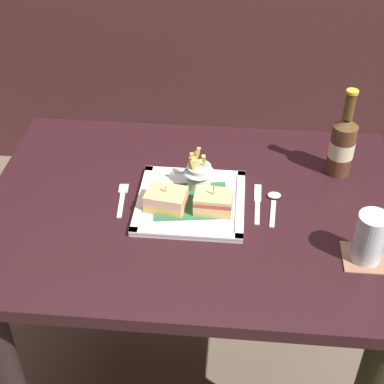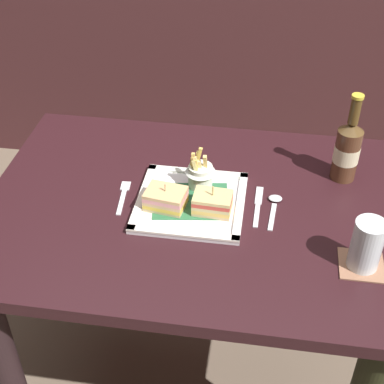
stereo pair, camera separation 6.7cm
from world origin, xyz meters
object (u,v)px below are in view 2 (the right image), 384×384
(sandwich_half_right, at_px, (213,203))
(fries_cup, at_px, (200,172))
(beer_bottle, at_px, (347,149))
(spoon, at_px, (275,203))
(knife, at_px, (258,204))
(sandwich_half_left, at_px, (166,199))
(dining_table, at_px, (193,251))
(square_plate, at_px, (191,202))
(water_glass, at_px, (366,247))
(fork, at_px, (123,195))

(sandwich_half_right, distance_m, fries_cup, 0.11)
(beer_bottle, distance_m, spoon, 0.24)
(sandwich_half_right, xyz_separation_m, knife, (0.11, 0.05, -0.03))
(sandwich_half_left, xyz_separation_m, fries_cup, (0.07, 0.10, 0.02))
(knife, bearing_deg, dining_table, -171.98)
(knife, xyz_separation_m, spoon, (0.04, 0.01, 0.00))
(square_plate, distance_m, sandwich_half_right, 0.07)
(square_plate, height_order, spoon, square_plate)
(water_glass, xyz_separation_m, knife, (-0.24, 0.18, -0.05))
(dining_table, relative_size, spoon, 7.90)
(dining_table, relative_size, fries_cup, 9.80)
(sandwich_half_left, relative_size, water_glass, 0.88)
(fries_cup, xyz_separation_m, water_glass, (0.40, -0.22, 0.00))
(fries_cup, bearing_deg, sandwich_half_right, -65.18)
(fries_cup, distance_m, water_glass, 0.45)
(sandwich_half_right, relative_size, beer_bottle, 0.39)
(beer_bottle, bearing_deg, square_plate, -155.25)
(dining_table, distance_m, beer_bottle, 0.49)
(beer_bottle, distance_m, water_glass, 0.34)
(fries_cup, bearing_deg, sandwich_half_left, -127.31)
(water_glass, bearing_deg, fork, 164.31)
(dining_table, height_order, sandwich_half_left, sandwich_half_left)
(water_glass, height_order, spoon, water_glass)
(knife, bearing_deg, square_plate, -171.93)
(square_plate, bearing_deg, beer_bottle, 24.75)
(square_plate, relative_size, sandwich_half_right, 2.81)
(sandwich_half_left, bearing_deg, square_plate, 25.99)
(sandwich_half_right, height_order, spoon, sandwich_half_right)
(fries_cup, bearing_deg, dining_table, -96.99)
(sandwich_half_right, xyz_separation_m, spoon, (0.15, 0.06, -0.03))
(dining_table, xyz_separation_m, water_glass, (0.40, -0.16, 0.22))
(sandwich_half_left, relative_size, fries_cup, 0.98)
(knife, bearing_deg, sandwich_half_right, -154.60)
(dining_table, distance_m, sandwich_half_right, 0.21)
(sandwich_half_left, xyz_separation_m, water_glass, (0.47, -0.13, 0.02))
(square_plate, xyz_separation_m, sandwich_half_right, (0.06, -0.03, 0.03))
(beer_bottle, xyz_separation_m, water_glass, (0.02, -0.33, -0.03))
(beer_bottle, xyz_separation_m, spoon, (-0.18, -0.15, -0.09))
(dining_table, xyz_separation_m, fork, (-0.18, 0.01, 0.16))
(fries_cup, height_order, spoon, fries_cup)
(water_glass, height_order, knife, water_glass)
(square_plate, relative_size, water_glass, 2.22)
(dining_table, bearing_deg, water_glass, -21.34)
(dining_table, height_order, spoon, spoon)
(dining_table, xyz_separation_m, sandwich_half_left, (-0.06, -0.03, 0.20))
(dining_table, distance_m, sandwich_half_left, 0.21)
(dining_table, distance_m, water_glass, 0.49)
(sandwich_half_left, height_order, water_glass, water_glass)
(sandwich_half_left, height_order, knife, sandwich_half_left)
(dining_table, xyz_separation_m, square_plate, (-0.01, -0.00, 0.17))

